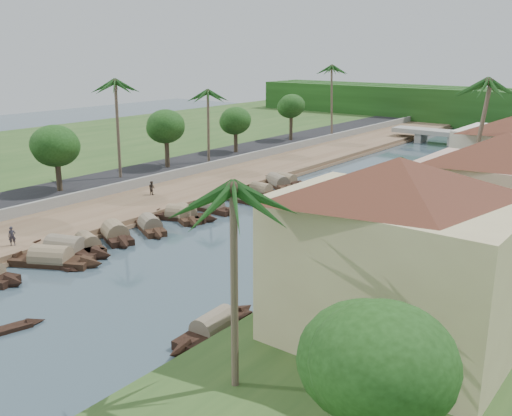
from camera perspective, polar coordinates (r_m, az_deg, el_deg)
The scene contains 39 objects.
ground at distance 44.48m, azimuth -8.82°, elevation -6.31°, with size 220.00×220.00×0.00m, color #394C56.
left_bank at distance 68.65m, azimuth -6.05°, elevation 2.05°, with size 10.00×180.00×0.80m, color brown.
right_bank at distance 51.90m, azimuth 23.28°, elevation -3.49°, with size 16.00×180.00×1.20m, color #27481C.
road at distance 74.57m, azimuth -10.80°, elevation 3.19°, with size 8.00×180.00×1.40m, color black.
retaining_wall at distance 71.34m, azimuth -8.52°, elevation 3.26°, with size 0.40×180.00×1.10m, color gray.
far_left_fill at distance 95.74m, azimuth -21.49°, elevation 5.11°, with size 45.00×220.00×1.35m, color #27481C.
bridge at distance 105.61m, azimuth 20.78°, elevation 6.66°, with size 28.00×4.00×2.40m.
building_near at distance 30.18m, azimuth 13.52°, elevation -4.42°, with size 14.85×14.85×10.20m.
building_mid at distance 44.56m, azimuth 23.27°, elevation 0.91°, with size 14.11×14.11×9.70m.
sampan_2 at distance 47.96m, azimuth -19.81°, elevation -4.90°, with size 8.61×5.77×2.31m.
sampan_3 at distance 49.96m, azimuth -18.49°, elevation -3.95°, with size 9.00×4.76×2.37m.
sampan_4 at distance 50.69m, azimuth -16.50°, elevation -3.51°, with size 6.78×3.27×1.94m.
sampan_5 at distance 52.68m, azimuth -13.90°, elevation -2.57°, with size 7.42×4.56×2.32m.
sampan_6 at distance 54.35m, azimuth -10.53°, elevation -1.81°, with size 6.95×4.50×2.10m.
sampan_7 at distance 57.41m, azimuth -7.51°, elevation -0.72°, with size 8.11×4.40×2.15m.
sampan_8 at distance 57.27m, azimuth -7.09°, elevation -0.75°, with size 6.80×4.61×2.13m.
sampan_9 at distance 59.93m, azimuth -4.49°, elevation 0.06°, with size 7.43×1.68×1.92m.
sampan_10 at distance 66.64m, azimuth 0.51°, elevation 1.72°, with size 6.91×1.80×1.94m.
sampan_11 at distance 63.53m, azimuth -1.26°, elevation 1.02°, with size 7.31×1.92×2.11m.
sampan_12 at distance 70.45m, azimuth 2.18°, elevation 2.49°, with size 9.04×5.81×2.21m.
sampan_13 at distance 71.50m, azimuth 2.94°, elevation 2.68°, with size 7.55×2.13×2.07m.
sampan_14 at distance 34.95m, azimuth -4.22°, elevation -11.83°, with size 1.93×8.05×1.97m.
sampan_15 at distance 46.96m, azimuth 9.66°, elevation -4.59°, with size 2.19×8.39×2.23m.
sampan_16 at distance 57.46m, azimuth 15.08°, elevation -1.13°, with size 2.26×8.71×2.11m.
canoe_1 at distance 47.55m, azimuth -19.35°, elevation -5.44°, with size 4.92×1.43×0.78m.
canoe_2 at distance 68.32m, azimuth -0.12°, elevation 1.81°, with size 5.19×3.27×0.79m.
palm_0 at distance 24.44m, azimuth -2.30°, elevation 1.62°, with size 3.20×3.20×11.18m.
palm_1 at distance 36.89m, azimuth 14.25°, elevation 4.16°, with size 3.20×3.20×9.99m.
palm_2 at distance 53.16m, azimuth 21.37°, elevation 11.41°, with size 3.20×3.20×14.20m.
palm_5 at distance 69.59m, azimuth -13.97°, elevation 11.98°, with size 3.20×3.20×12.97m.
palm_6 at distance 77.60m, azimuth -4.89°, elevation 11.39°, with size 3.20×3.20×11.10m.
palm_8 at distance 101.23m, azimuth 7.77°, elevation 13.67°, with size 3.20×3.20×13.60m.
tree_2 at distance 65.36m, azimuth -19.38°, elevation 5.80°, with size 5.14×5.14×7.05m.
tree_3 at distance 75.26m, azimuth -8.99°, elevation 7.98°, with size 4.91×4.91×7.34m.
tree_4 at distance 85.55m, azimuth -2.06°, elevation 8.64°, with size 4.54×4.54×6.54m.
tree_5 at distance 97.12m, azimuth 3.55°, elevation 10.06°, with size 4.38×4.38×7.49m.
tree_7 at distance 20.48m, azimuth 11.99°, elevation -15.00°, with size 5.00×5.00×7.15m.
person_near at distance 51.03m, azimuth -23.21°, elevation -2.60°, with size 0.59×0.39×1.63m, color #2B2931.
person_far at distance 64.30m, azimuth -10.39°, elevation 2.00°, with size 0.75×0.58×1.53m, color #2E2620.
Camera 1 is at (30.24, -28.09, 16.57)m, focal length 40.00 mm.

